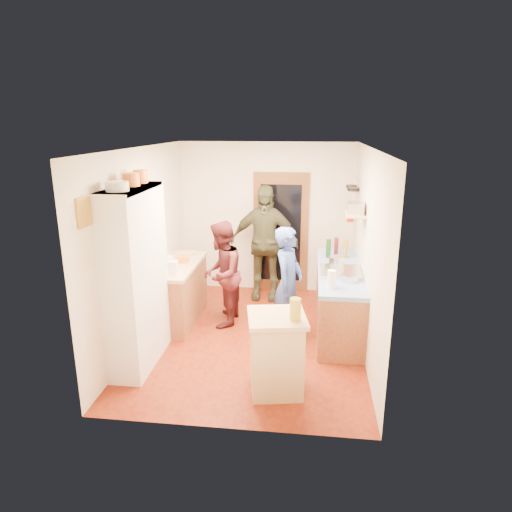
% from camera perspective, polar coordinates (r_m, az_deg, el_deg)
% --- Properties ---
extents(floor, '(3.00, 4.00, 0.02)m').
position_cam_1_polar(floor, '(6.52, -0.50, -10.22)').
color(floor, maroon).
rests_on(floor, ground).
extents(ceiling, '(3.00, 4.00, 0.02)m').
position_cam_1_polar(ceiling, '(5.84, -0.57, 13.46)').
color(ceiling, silver).
rests_on(ceiling, ground).
extents(wall_back, '(3.00, 0.02, 2.60)m').
position_cam_1_polar(wall_back, '(7.99, 1.34, 4.76)').
color(wall_back, silver).
rests_on(wall_back, ground).
extents(wall_front, '(3.00, 0.02, 2.60)m').
position_cam_1_polar(wall_front, '(4.17, -4.13, -6.35)').
color(wall_front, silver).
rests_on(wall_front, ground).
extents(wall_left, '(0.02, 4.00, 2.60)m').
position_cam_1_polar(wall_left, '(6.41, -14.04, 1.36)').
color(wall_left, silver).
rests_on(wall_left, ground).
extents(wall_right, '(0.02, 4.00, 2.60)m').
position_cam_1_polar(wall_right, '(6.05, 13.81, 0.47)').
color(wall_right, silver).
rests_on(wall_right, ground).
extents(door_frame, '(0.95, 0.06, 2.10)m').
position_cam_1_polar(door_frame, '(7.98, 3.09, 2.90)').
color(door_frame, brown).
rests_on(door_frame, ground).
extents(door_glass, '(0.70, 0.02, 1.70)m').
position_cam_1_polar(door_glass, '(7.95, 3.07, 2.84)').
color(door_glass, black).
rests_on(door_glass, door_frame).
extents(hutch_body, '(0.40, 1.20, 2.20)m').
position_cam_1_polar(hutch_body, '(5.68, -14.73, -2.73)').
color(hutch_body, white).
rests_on(hutch_body, ground).
extents(hutch_top_shelf, '(0.40, 1.14, 0.04)m').
position_cam_1_polar(hutch_top_shelf, '(5.44, -15.55, 8.10)').
color(hutch_top_shelf, white).
rests_on(hutch_top_shelf, hutch_body).
extents(plate_stack, '(0.25, 0.25, 0.10)m').
position_cam_1_polar(plate_stack, '(5.13, -16.97, 8.34)').
color(plate_stack, white).
rests_on(plate_stack, hutch_top_shelf).
extents(orange_pot_a, '(0.19, 0.19, 0.15)m').
position_cam_1_polar(orange_pot_a, '(5.49, -15.33, 9.21)').
color(orange_pot_a, orange).
rests_on(orange_pot_a, hutch_top_shelf).
extents(orange_pot_b, '(0.17, 0.17, 0.16)m').
position_cam_1_polar(orange_pot_b, '(5.76, -14.25, 9.61)').
color(orange_pot_b, orange).
rests_on(orange_pot_b, hutch_top_shelf).
extents(left_counter_base, '(0.60, 1.40, 0.85)m').
position_cam_1_polar(left_counter_base, '(6.99, -9.87, -4.70)').
color(left_counter_base, '#9F623B').
rests_on(left_counter_base, ground).
extents(left_counter_top, '(0.64, 1.44, 0.05)m').
position_cam_1_polar(left_counter_top, '(6.84, -10.05, -1.18)').
color(left_counter_top, '#D5B87D').
rests_on(left_counter_top, left_counter_base).
extents(toaster, '(0.26, 0.19, 0.18)m').
position_cam_1_polar(toaster, '(6.38, -10.83, -1.41)').
color(toaster, white).
rests_on(toaster, left_counter_top).
extents(kettle, '(0.16, 0.16, 0.17)m').
position_cam_1_polar(kettle, '(6.64, -11.00, -0.77)').
color(kettle, white).
rests_on(kettle, left_counter_top).
extents(orange_bowl, '(0.24, 0.24, 0.09)m').
position_cam_1_polar(orange_bowl, '(6.89, -9.20, -0.40)').
color(orange_bowl, orange).
rests_on(orange_bowl, left_counter_top).
extents(chopping_board, '(0.33, 0.27, 0.02)m').
position_cam_1_polar(chopping_board, '(7.34, -8.67, 0.41)').
color(chopping_board, '#D5B87D').
rests_on(chopping_board, left_counter_top).
extents(right_counter_base, '(0.60, 2.20, 0.84)m').
position_cam_1_polar(right_counter_base, '(6.77, 10.22, -5.46)').
color(right_counter_base, '#9F623B').
rests_on(right_counter_base, ground).
extents(right_counter_top, '(0.62, 2.22, 0.06)m').
position_cam_1_polar(right_counter_top, '(6.62, 10.42, -1.84)').
color(right_counter_top, blue).
rests_on(right_counter_top, right_counter_base).
extents(hob, '(0.55, 0.58, 0.04)m').
position_cam_1_polar(hob, '(6.43, 10.52, -1.91)').
color(hob, silver).
rests_on(hob, right_counter_top).
extents(pot_on_hob, '(0.21, 0.21, 0.14)m').
position_cam_1_polar(pot_on_hob, '(6.58, 10.04, -0.66)').
color(pot_on_hob, silver).
rests_on(pot_on_hob, hob).
extents(bottle_a, '(0.09, 0.09, 0.29)m').
position_cam_1_polar(bottle_a, '(7.10, 9.03, 0.96)').
color(bottle_a, '#143F14').
rests_on(bottle_a, right_counter_top).
extents(bottle_b, '(0.07, 0.07, 0.26)m').
position_cam_1_polar(bottle_b, '(7.31, 10.00, 1.26)').
color(bottle_b, '#591419').
rests_on(bottle_b, right_counter_top).
extents(bottle_c, '(0.07, 0.07, 0.29)m').
position_cam_1_polar(bottle_c, '(7.12, 11.12, 0.88)').
color(bottle_c, olive).
rests_on(bottle_c, right_counter_top).
extents(paper_towel, '(0.14, 0.14, 0.24)m').
position_cam_1_polar(paper_towel, '(5.79, 9.44, -2.89)').
color(paper_towel, white).
rests_on(paper_towel, right_counter_top).
extents(mixing_bowl, '(0.28, 0.28, 0.09)m').
position_cam_1_polar(mixing_bowl, '(6.12, 11.64, -2.66)').
color(mixing_bowl, silver).
rests_on(mixing_bowl, right_counter_top).
extents(island_base, '(0.64, 0.64, 0.86)m').
position_cam_1_polar(island_base, '(5.16, 2.55, -12.33)').
color(island_base, '#D5B87D').
rests_on(island_base, ground).
extents(island_top, '(0.72, 0.72, 0.05)m').
position_cam_1_polar(island_top, '(4.96, 2.62, -7.71)').
color(island_top, '#D5B87D').
rests_on(island_top, island_base).
extents(cutting_board, '(0.39, 0.34, 0.02)m').
position_cam_1_polar(cutting_board, '(4.99, 1.99, -7.39)').
color(cutting_board, white).
rests_on(cutting_board, island_top).
extents(oil_jar, '(0.14, 0.14, 0.24)m').
position_cam_1_polar(oil_jar, '(4.81, 4.93, -6.65)').
color(oil_jar, '#AD9E2D').
rests_on(oil_jar, island_top).
extents(pan_rail, '(0.02, 0.65, 0.02)m').
position_cam_1_polar(pan_rail, '(7.39, 12.49, 9.33)').
color(pan_rail, silver).
rests_on(pan_rail, wall_right).
extents(pan_hang_a, '(0.18, 0.18, 0.05)m').
position_cam_1_polar(pan_hang_a, '(7.23, 12.08, 8.16)').
color(pan_hang_a, black).
rests_on(pan_hang_a, pan_rail).
extents(pan_hang_b, '(0.16, 0.16, 0.05)m').
position_cam_1_polar(pan_hang_b, '(7.43, 11.94, 8.23)').
color(pan_hang_b, black).
rests_on(pan_hang_b, pan_rail).
extents(pan_hang_c, '(0.17, 0.17, 0.05)m').
position_cam_1_polar(pan_hang_c, '(7.62, 11.82, 8.51)').
color(pan_hang_c, black).
rests_on(pan_hang_c, pan_rail).
extents(wall_shelf, '(0.26, 0.42, 0.03)m').
position_cam_1_polar(wall_shelf, '(6.37, 12.35, 5.08)').
color(wall_shelf, '#D5B87D').
rests_on(wall_shelf, wall_right).
extents(radio, '(0.25, 0.32, 0.15)m').
position_cam_1_polar(radio, '(6.36, 12.40, 5.87)').
color(radio, silver).
rests_on(radio, wall_shelf).
extents(ext_bracket, '(0.06, 0.10, 0.04)m').
position_cam_1_polar(ext_bracket, '(7.65, 12.18, 5.02)').
color(ext_bracket, black).
rests_on(ext_bracket, wall_right).
extents(fire_extinguisher, '(0.11, 0.11, 0.32)m').
position_cam_1_polar(fire_extinguisher, '(7.64, 11.75, 5.41)').
color(fire_extinguisher, red).
rests_on(fire_extinguisher, wall_right).
extents(picture_frame, '(0.03, 0.25, 0.30)m').
position_cam_1_polar(picture_frame, '(4.86, -20.71, 5.17)').
color(picture_frame, gold).
rests_on(picture_frame, wall_left).
extents(person_hob, '(0.53, 0.66, 1.58)m').
position_cam_1_polar(person_hob, '(6.21, 4.22, -3.59)').
color(person_hob, '#34509D').
rests_on(person_hob, ground).
extents(person_left, '(0.62, 0.78, 1.56)m').
position_cam_1_polar(person_left, '(6.70, -4.01, -2.18)').
color(person_left, '#491A1C').
rests_on(person_left, ground).
extents(person_back, '(1.16, 0.51, 1.94)m').
position_cam_1_polar(person_back, '(7.62, 1.13, 1.65)').
color(person_back, '#3B3C25').
rests_on(person_back, ground).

